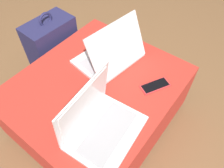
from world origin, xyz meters
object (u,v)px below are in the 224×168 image
(laptop_far, at_px, (111,54))
(cell_phone, at_px, (155,86))
(laptop_near, at_px, (99,123))
(backpack, at_px, (53,51))

(laptop_far, height_order, cell_phone, laptop_far)
(laptop_near, xyz_separation_m, cell_phone, (0.37, -0.07, -0.05))
(laptop_near, bearing_deg, laptop_far, 25.94)
(laptop_near, height_order, backpack, laptop_near)
(laptop_near, height_order, laptop_far, laptop_near)
(cell_phone, xyz_separation_m, backpack, (-0.03, 0.79, -0.17))
(laptop_near, distance_m, laptop_far, 0.44)
(laptop_near, bearing_deg, backpack, 59.73)
(laptop_near, relative_size, backpack, 0.66)
(cell_phone, bearing_deg, laptop_far, -153.54)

